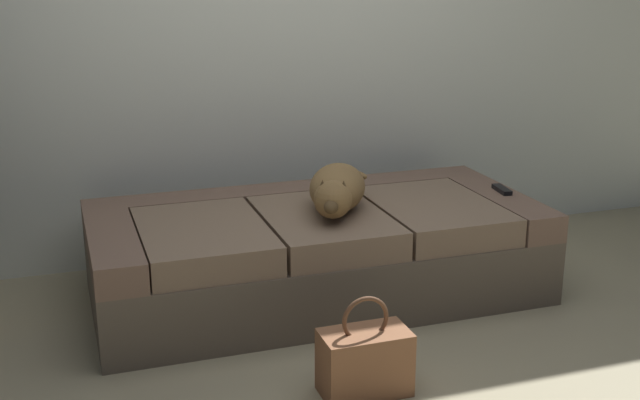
# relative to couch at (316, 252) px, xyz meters

# --- Properties ---
(couch) EXTENTS (2.04, 0.96, 0.43)m
(couch) POSITION_rel_couch_xyz_m (0.00, 0.00, 0.00)
(couch) COLOR brown
(couch) RESTS_ON ground
(dog_tan) EXTENTS (0.41, 0.57, 0.20)m
(dog_tan) POSITION_rel_couch_xyz_m (0.07, -0.08, 0.32)
(dog_tan) COLOR olive
(dog_tan) RESTS_ON couch
(tv_remote) EXTENTS (0.06, 0.15, 0.02)m
(tv_remote) POSITION_rel_couch_xyz_m (0.94, -0.04, 0.23)
(tv_remote) COLOR black
(tv_remote) RESTS_ON couch
(handbag) EXTENTS (0.32, 0.18, 0.38)m
(handbag) POSITION_rel_couch_xyz_m (-0.12, -0.91, -0.09)
(handbag) COLOR brown
(handbag) RESTS_ON ground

